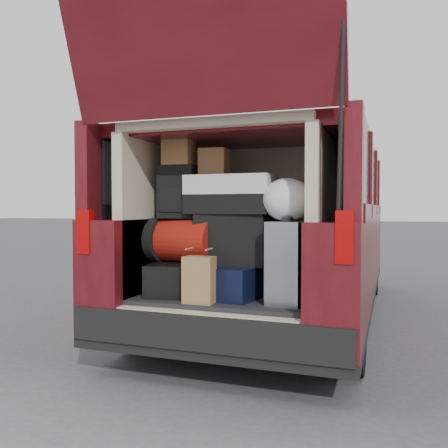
% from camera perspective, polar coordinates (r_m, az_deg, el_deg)
% --- Properties ---
extents(ground, '(80.00, 80.00, 0.00)m').
position_cam_1_polar(ground, '(3.45, -0.42, -18.08)').
color(ground, '#3B3B3E').
rests_on(ground, ground).
extents(minivan, '(1.90, 5.35, 2.77)m').
position_cam_1_polar(minivan, '(5.04, 6.79, -1.15)').
color(minivan, black).
rests_on(minivan, ground).
extents(load_floor, '(1.24, 1.05, 0.55)m').
position_cam_1_polar(load_floor, '(3.62, 1.10, -12.58)').
color(load_floor, black).
rests_on(load_floor, ground).
extents(black_hardshell, '(0.52, 0.65, 0.23)m').
position_cam_1_polar(black_hardshell, '(3.56, -5.18, -6.44)').
color(black_hardshell, black).
rests_on(black_hardshell, load_floor).
extents(navy_hardshell, '(0.50, 0.58, 0.22)m').
position_cam_1_polar(navy_hardshell, '(3.41, 1.05, -6.84)').
color(navy_hardshell, black).
rests_on(navy_hardshell, load_floor).
extents(silver_roller, '(0.27, 0.39, 0.54)m').
position_cam_1_polar(silver_roller, '(3.19, 7.95, -4.57)').
color(silver_roller, silver).
rests_on(silver_roller, load_floor).
extents(kraft_bag, '(0.20, 0.13, 0.31)m').
position_cam_1_polar(kraft_bag, '(3.17, -3.01, -6.72)').
color(kraft_bag, '#9F7E48').
rests_on(kraft_bag, load_floor).
extents(red_duffel, '(0.54, 0.40, 0.33)m').
position_cam_1_polar(red_duffel, '(3.53, -4.75, -1.96)').
color(red_duffel, '#9E1B0E').
rests_on(red_duffel, black_hardshell).
extents(black_soft_case, '(0.52, 0.32, 0.37)m').
position_cam_1_polar(black_soft_case, '(3.43, 1.11, -1.83)').
color(black_soft_case, black).
rests_on(black_soft_case, navy_hardshell).
extents(backpack, '(0.28, 0.18, 0.39)m').
position_cam_1_polar(backpack, '(3.55, -5.55, 3.86)').
color(backpack, black).
rests_on(backpack, red_duffel).
extents(twotone_duffel, '(0.62, 0.33, 0.28)m').
position_cam_1_polar(twotone_duffel, '(3.42, 0.82, 3.56)').
color(twotone_duffel, silver).
rests_on(twotone_duffel, black_soft_case).
extents(grocery_sack_lower, '(0.21, 0.18, 0.19)m').
position_cam_1_polar(grocery_sack_lower, '(3.56, -5.44, 8.57)').
color(grocery_sack_lower, brown).
rests_on(grocery_sack_lower, backpack).
extents(grocery_sack_upper, '(0.21, 0.17, 0.20)m').
position_cam_1_polar(grocery_sack_upper, '(3.51, -1.20, 7.42)').
color(grocery_sack_upper, brown).
rests_on(grocery_sack_upper, twotone_duffel).
extents(plastic_bag_right, '(0.35, 0.33, 0.29)m').
position_cam_1_polar(plastic_bag_right, '(3.21, 7.60, 2.93)').
color(plastic_bag_right, white).
rests_on(plastic_bag_right, silver_roller).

